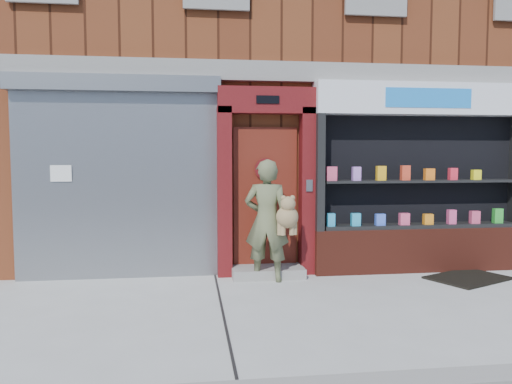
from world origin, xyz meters
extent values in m
plane|color=#9E9E99|center=(0.00, 0.00, 0.00)|extent=(80.00, 80.00, 0.00)
cube|color=gray|center=(0.00, -2.15, 0.06)|extent=(60.00, 0.30, 0.12)
cube|color=#5E2915|center=(0.00, 6.00, 4.00)|extent=(12.00, 8.00, 8.00)
cube|color=gray|center=(0.00, 1.92, 3.15)|extent=(12.00, 0.16, 0.30)
cube|color=gray|center=(-3.00, 1.94, 1.40)|extent=(3.00, 0.10, 2.80)
cube|color=slate|center=(-3.00, 1.88, 2.92)|extent=(3.10, 0.30, 0.24)
cube|color=white|center=(-3.80, 1.88, 1.60)|extent=(0.30, 0.01, 0.24)
cube|color=#510D10|center=(-1.40, 1.86, 1.30)|extent=(0.22, 0.28, 2.60)
cube|color=#510D10|center=(-0.10, 1.86, 1.30)|extent=(0.22, 0.28, 2.60)
cube|color=#510D10|center=(-0.75, 1.86, 2.70)|extent=(1.50, 0.28, 0.40)
cube|color=black|center=(-0.75, 1.71, 2.70)|extent=(0.35, 0.01, 0.12)
cube|color=#5C1B10|center=(-0.75, 1.97, 1.20)|extent=(1.00, 0.06, 2.20)
cylinder|color=black|center=(-0.75, 1.93, 1.65)|extent=(0.28, 0.02, 0.28)
cylinder|color=#510D10|center=(-0.75, 1.92, 1.65)|extent=(0.34, 0.02, 0.34)
cube|color=gray|center=(-0.75, 1.70, 0.07)|extent=(1.10, 0.55, 0.15)
cube|color=slate|center=(-0.10, 1.71, 1.40)|extent=(0.10, 0.02, 0.18)
cube|color=#5D2116|center=(1.75, 1.80, 0.35)|extent=(3.50, 0.40, 0.70)
cube|color=black|center=(0.06, 1.80, 1.60)|extent=(0.12, 0.40, 1.80)
cube|color=black|center=(1.75, 1.99, 1.60)|extent=(3.30, 0.03, 1.80)
cube|color=black|center=(1.75, 1.80, 0.73)|extent=(3.20, 0.36, 0.06)
cube|color=black|center=(1.75, 1.80, 1.45)|extent=(3.20, 0.36, 0.04)
cube|color=white|center=(1.75, 1.80, 2.75)|extent=(3.50, 0.40, 0.50)
cube|color=blue|center=(1.75, 1.59, 2.75)|extent=(1.40, 0.01, 0.30)
cube|color=#2898CC|center=(0.25, 1.72, 0.86)|extent=(0.12, 0.09, 0.20)
cube|color=#29A1CD|center=(0.65, 1.72, 0.86)|extent=(0.14, 0.09, 0.20)
cube|color=#4267E2|center=(1.05, 1.72, 0.85)|extent=(0.15, 0.09, 0.18)
cube|color=#E84D77|center=(1.45, 1.72, 0.85)|extent=(0.15, 0.09, 0.19)
cube|color=orange|center=(1.85, 1.72, 0.84)|extent=(0.15, 0.09, 0.17)
cube|color=#DE4A80|center=(2.25, 1.72, 0.87)|extent=(0.13, 0.09, 0.23)
cube|color=#D0456A|center=(2.65, 1.72, 0.86)|extent=(0.15, 0.09, 0.20)
cube|color=green|center=(3.05, 1.72, 0.88)|extent=(0.15, 0.09, 0.24)
cube|color=#E04A6F|center=(0.25, 1.72, 1.58)|extent=(0.16, 0.09, 0.22)
cube|color=#B476D5|center=(0.65, 1.72, 1.58)|extent=(0.13, 0.09, 0.22)
cube|color=#F7AD1A|center=(1.05, 1.72, 1.58)|extent=(0.14, 0.09, 0.23)
cube|color=#DA4126|center=(1.45, 1.72, 1.59)|extent=(0.14, 0.09, 0.23)
cube|color=orange|center=(1.85, 1.72, 1.56)|extent=(0.15, 0.09, 0.18)
cube|color=#EE2A3D|center=(2.25, 1.72, 1.57)|extent=(0.13, 0.09, 0.19)
cube|color=yellow|center=(2.65, 1.72, 1.55)|extent=(0.13, 0.09, 0.16)
imported|color=#5D6341|center=(-0.80, 1.46, 0.90)|extent=(0.75, 0.59, 1.81)
sphere|color=olive|center=(-0.53, 1.29, 0.97)|extent=(0.33, 0.33, 0.33)
sphere|color=olive|center=(-0.53, 1.23, 1.17)|extent=(0.22, 0.22, 0.22)
sphere|color=olive|center=(-0.59, 1.23, 1.26)|extent=(0.08, 0.08, 0.08)
sphere|color=olive|center=(-0.46, 1.23, 1.26)|extent=(0.08, 0.08, 0.08)
cylinder|color=olive|center=(-0.64, 1.29, 0.81)|extent=(0.08, 0.08, 0.20)
cylinder|color=olive|center=(-0.42, 1.29, 0.81)|extent=(0.08, 0.08, 0.20)
cylinder|color=olive|center=(-0.59, 1.27, 0.81)|extent=(0.08, 0.08, 0.20)
cylinder|color=olive|center=(-0.46, 1.27, 0.81)|extent=(0.08, 0.08, 0.20)
cube|color=black|center=(2.24, 1.16, 0.01)|extent=(1.38, 1.21, 0.03)
camera|label=1|loc=(-1.92, -5.76, 1.88)|focal=35.00mm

